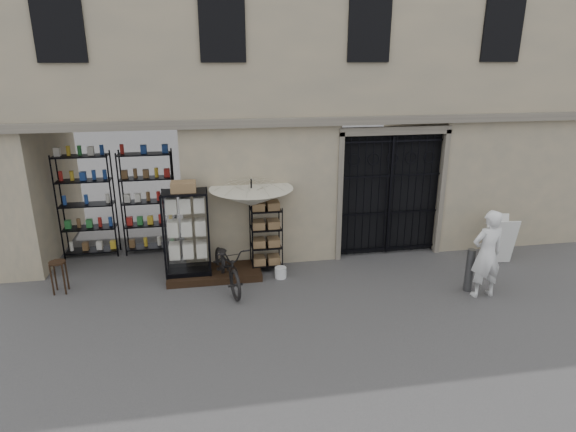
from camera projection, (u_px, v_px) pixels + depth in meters
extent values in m
plane|color=black|center=(341.00, 301.00, 9.44)|extent=(80.00, 80.00, 0.00)
cube|color=tan|center=(302.00, 59.00, 11.76)|extent=(14.00, 4.00, 9.00)
cube|color=black|center=(116.00, 200.00, 10.84)|extent=(3.00, 1.70, 3.00)
cube|color=black|center=(118.00, 204.00, 11.38)|extent=(2.70, 0.50, 2.50)
cube|color=black|center=(387.00, 193.00, 11.39)|extent=(2.50, 0.06, 3.00)
cube|color=black|center=(390.00, 196.00, 11.26)|extent=(0.05, 0.05, 2.80)
cube|color=black|center=(215.00, 273.00, 10.47)|extent=(2.00, 0.90, 0.15)
cube|color=black|center=(189.00, 270.00, 10.34)|extent=(1.05, 0.86, 0.10)
cube|color=silver|center=(192.00, 237.00, 9.85)|extent=(0.78, 0.34, 1.68)
cube|color=silver|center=(187.00, 237.00, 10.10)|extent=(0.86, 0.67, 1.40)
cube|color=olive|center=(184.00, 189.00, 9.77)|extent=(0.61, 0.55, 0.20)
cube|color=black|center=(266.00, 238.00, 10.62)|extent=(0.69, 0.52, 1.50)
cube|color=olive|center=(266.00, 240.00, 10.63)|extent=(0.59, 0.41, 1.13)
cylinder|color=black|center=(252.00, 226.00, 10.43)|extent=(0.04, 0.04, 2.12)
imported|color=beige|center=(251.00, 192.00, 10.19)|extent=(1.76, 1.79, 1.43)
cylinder|color=silver|center=(281.00, 273.00, 10.40)|extent=(0.28, 0.28, 0.24)
imported|color=black|center=(228.00, 286.00, 10.04)|extent=(0.84, 1.10, 1.87)
cylinder|color=black|center=(57.00, 262.00, 9.59)|extent=(0.41, 0.41, 0.03)
cube|color=black|center=(59.00, 277.00, 9.69)|extent=(0.32, 0.32, 0.66)
cylinder|color=#535456|center=(470.00, 270.00, 9.74)|extent=(0.21, 0.21, 0.90)
imported|color=silver|center=(481.00, 295.00, 9.67)|extent=(0.77, 1.83, 0.43)
cube|color=silver|center=(504.00, 242.00, 10.91)|extent=(0.54, 0.32, 1.08)
cube|color=silver|center=(497.00, 237.00, 11.23)|extent=(0.54, 0.32, 1.08)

